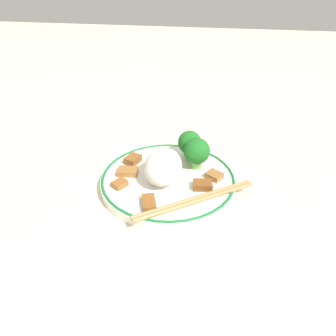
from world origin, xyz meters
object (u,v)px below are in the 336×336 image
(plate, at_px, (168,180))
(broccoli_back_center, at_px, (190,143))
(chopsticks, at_px, (195,200))
(broccoli_back_left, at_px, (197,152))

(plate, distance_m, broccoli_back_center, 0.09)
(broccoli_back_center, xyz_separation_m, chopsticks, (0.13, 0.02, -0.03))
(plate, xyz_separation_m, broccoli_back_center, (-0.07, 0.03, 0.04))
(plate, xyz_separation_m, chopsticks, (0.06, 0.05, 0.01))
(plate, bearing_deg, broccoli_back_center, 157.80)
(broccoli_back_left, relative_size, chopsticks, 0.32)
(broccoli_back_center, distance_m, chopsticks, 0.14)
(plate, height_order, chopsticks, chopsticks)
(broccoli_back_left, xyz_separation_m, broccoli_back_center, (-0.03, -0.02, 0.00))
(broccoli_back_center, height_order, chopsticks, broccoli_back_center)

